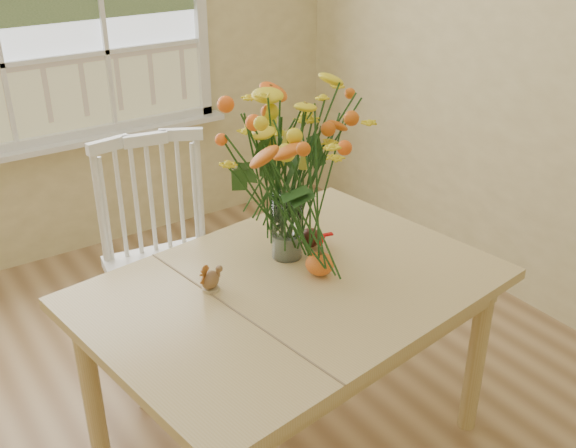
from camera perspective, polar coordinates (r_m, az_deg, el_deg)
dining_table at (r=2.37m, az=0.27°, el=-6.92°), size 1.50×1.16×0.74m
windsor_chair at (r=2.94m, az=-10.66°, el=-1.98°), size 0.54×0.52×1.03m
flower_vase at (r=2.33m, az=-0.11°, el=5.29°), size 0.52×0.52×0.62m
pumpkin at (r=2.36m, az=2.71°, el=-3.47°), size 0.10×0.10×0.08m
turkey_figurine at (r=2.28m, az=-6.60°, el=-4.73°), size 0.09×0.09×0.10m
dark_gourd at (r=2.53m, az=1.90°, el=-1.24°), size 0.13×0.08×0.07m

